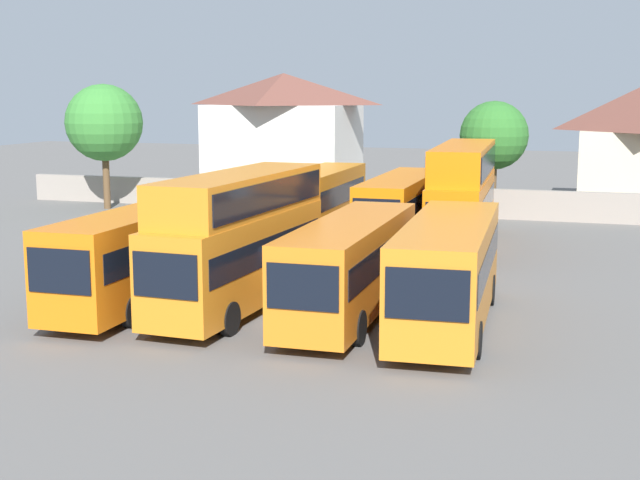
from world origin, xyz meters
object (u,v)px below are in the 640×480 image
at_px(bus_4, 448,267).
at_px(tree_right_of_lot, 104,123).
at_px(bus_2, 239,233).
at_px(bus_6, 401,205).
at_px(house_terrace_left, 284,132).
at_px(bus_7, 463,189).
at_px(bus_1, 152,248).
at_px(bus_5, 317,200).
at_px(bus_3, 350,262).
at_px(tree_left_of_lot, 494,136).

relative_size(bus_4, tree_right_of_lot, 1.35).
height_order(bus_2, bus_6, bus_2).
bearing_deg(house_terrace_left, bus_2, -72.92).
bearing_deg(bus_7, bus_1, -34.66).
distance_m(bus_4, bus_6, 16.00).
distance_m(bus_1, bus_4, 11.05).
bearing_deg(bus_4, bus_5, -151.72).
xyz_separation_m(bus_5, bus_7, (7.60, 0.08, 0.82)).
xyz_separation_m(bus_5, bus_6, (4.52, -0.17, -0.08)).
bearing_deg(bus_6, bus_1, -23.18).
distance_m(bus_1, bus_5, 15.07).
bearing_deg(bus_2, bus_7, 162.96).
height_order(bus_5, bus_6, bus_5).
height_order(bus_4, bus_5, bus_5).
xyz_separation_m(bus_1, bus_3, (7.64, -0.16, -0.07)).
distance_m(bus_5, bus_6, 4.53).
relative_size(bus_4, bus_5, 0.97).
distance_m(bus_6, house_terrace_left, 23.37).
bearing_deg(tree_right_of_lot, bus_6, -18.85).
xyz_separation_m(bus_2, tree_right_of_lot, (-18.66, 22.40, 2.86)).
relative_size(bus_6, tree_right_of_lot, 1.36).
distance_m(bus_3, bus_6, 15.04).
xyz_separation_m(bus_3, house_terrace_left, (-14.55, 34.14, 2.66)).
bearing_deg(bus_7, house_terrace_left, -142.51).
height_order(bus_3, bus_4, bus_4).
distance_m(bus_3, bus_4, 3.41).
bearing_deg(house_terrace_left, bus_3, -66.92).
distance_m(bus_3, house_terrace_left, 37.20).
height_order(bus_6, house_terrace_left, house_terrace_left).
xyz_separation_m(bus_3, bus_5, (-5.97, 15.14, 0.12)).
height_order(bus_2, bus_5, bus_2).
height_order(bus_1, bus_6, bus_1).
bearing_deg(bus_6, tree_right_of_lot, -109.32).
distance_m(bus_2, tree_right_of_lot, 29.29).
distance_m(bus_1, house_terrace_left, 34.77).
xyz_separation_m(bus_4, tree_right_of_lot, (-26.05, 22.49, 3.59)).
bearing_deg(house_terrace_left, bus_7, -49.48).
xyz_separation_m(bus_2, house_terrace_left, (-10.55, 34.33, 1.82)).
xyz_separation_m(house_terrace_left, tree_right_of_lot, (-8.11, -11.93, 1.04)).
distance_m(bus_2, house_terrace_left, 35.96).
bearing_deg(bus_3, tree_left_of_lot, 175.75).
xyz_separation_m(bus_3, bus_4, (3.40, -0.28, 0.10)).
height_order(bus_3, bus_7, bus_7).
relative_size(bus_1, bus_5, 1.06).
relative_size(bus_1, bus_6, 1.08).
bearing_deg(bus_3, tree_right_of_lot, -135.13).
xyz_separation_m(bus_6, tree_right_of_lot, (-21.21, 7.24, 3.65)).
bearing_deg(bus_3, bus_4, 84.62).
distance_m(bus_1, bus_6, 16.05).
distance_m(house_terrace_left, tree_left_of_lot, 17.50).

